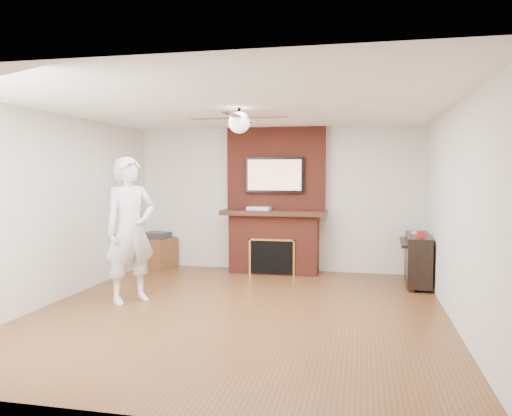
% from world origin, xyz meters
% --- Properties ---
extents(room_shell, '(5.36, 5.86, 2.86)m').
position_xyz_m(room_shell, '(0.00, 0.00, 1.25)').
color(room_shell, '#553219').
rests_on(room_shell, ground).
extents(fireplace, '(1.78, 0.64, 2.50)m').
position_xyz_m(fireplace, '(0.00, 2.55, 1.00)').
color(fireplace, maroon).
rests_on(fireplace, ground).
extents(tv, '(1.00, 0.08, 0.60)m').
position_xyz_m(tv, '(0.00, 2.50, 1.68)').
color(tv, black).
rests_on(tv, fireplace).
extents(ceiling_fan, '(1.21, 1.21, 0.31)m').
position_xyz_m(ceiling_fan, '(-0.00, 0.00, 2.33)').
color(ceiling_fan, black).
rests_on(ceiling_fan, room_shell).
extents(person, '(0.80, 0.85, 1.92)m').
position_xyz_m(person, '(-1.52, 0.15, 0.96)').
color(person, silver).
rests_on(person, ground).
extents(side_table, '(0.67, 0.67, 0.64)m').
position_xyz_m(side_table, '(-2.16, 2.48, 0.30)').
color(side_table, brown).
rests_on(side_table, ground).
extents(piano, '(0.49, 1.19, 0.86)m').
position_xyz_m(piano, '(2.31, 2.00, 0.41)').
color(piano, black).
rests_on(piano, ground).
extents(cable_box, '(0.40, 0.25, 0.06)m').
position_xyz_m(cable_box, '(-0.26, 2.45, 1.11)').
color(cable_box, silver).
rests_on(cable_box, fireplace).
extents(candle_orange, '(0.07, 0.07, 0.11)m').
position_xyz_m(candle_orange, '(-0.14, 2.31, 0.06)').
color(candle_orange, '#CF4C18').
rests_on(candle_orange, ground).
extents(candle_green, '(0.06, 0.06, 0.09)m').
position_xyz_m(candle_green, '(0.08, 2.35, 0.04)').
color(candle_green, '#3B742E').
rests_on(candle_green, ground).
extents(candle_cream, '(0.08, 0.08, 0.12)m').
position_xyz_m(candle_cream, '(0.18, 2.33, 0.06)').
color(candle_cream, beige).
rests_on(candle_cream, ground).
extents(candle_blue, '(0.06, 0.06, 0.07)m').
position_xyz_m(candle_blue, '(0.30, 2.30, 0.04)').
color(candle_blue, '#324896').
rests_on(candle_blue, ground).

